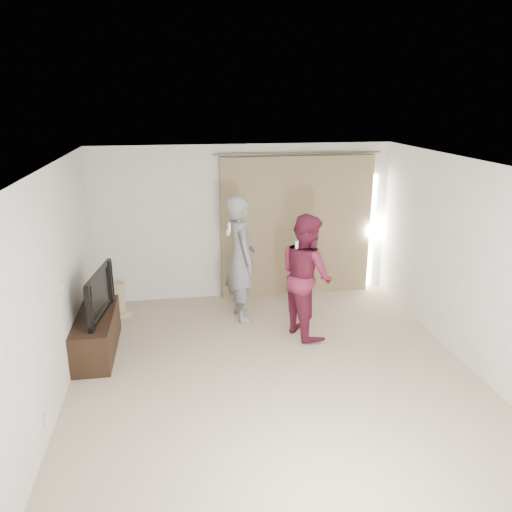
# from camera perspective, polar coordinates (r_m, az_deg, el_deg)

# --- Properties ---
(floor) EXTENTS (5.50, 5.50, 0.00)m
(floor) POSITION_cam_1_polar(r_m,az_deg,el_deg) (6.39, 2.21, -13.55)
(floor) COLOR #BCA68D
(floor) RESTS_ON ground
(wall_back) EXTENTS (5.00, 0.04, 2.60)m
(wall_back) POSITION_cam_1_polar(r_m,az_deg,el_deg) (8.42, -1.38, 3.85)
(wall_back) COLOR silver
(wall_back) RESTS_ON ground
(wall_left) EXTENTS (0.04, 5.50, 2.60)m
(wall_left) POSITION_cam_1_polar(r_m,az_deg,el_deg) (5.88, -22.30, -3.72)
(wall_left) COLOR silver
(wall_left) RESTS_ON ground
(ceiling) EXTENTS (5.00, 5.50, 0.01)m
(ceiling) POSITION_cam_1_polar(r_m,az_deg,el_deg) (5.51, 2.54, 10.23)
(ceiling) COLOR white
(ceiling) RESTS_ON wall_back
(curtain) EXTENTS (2.80, 0.11, 2.46)m
(curtain) POSITION_cam_1_polar(r_m,az_deg,el_deg) (8.55, 4.78, 3.33)
(curtain) COLOR #8C7856
(curtain) RESTS_ON ground
(tv_console) EXTENTS (0.49, 1.41, 0.54)m
(tv_console) POSITION_cam_1_polar(r_m,az_deg,el_deg) (7.14, -17.79, -8.46)
(tv_console) COLOR black
(tv_console) RESTS_ON ground
(tv) EXTENTS (0.30, 1.09, 0.63)m
(tv) POSITION_cam_1_polar(r_m,az_deg,el_deg) (6.91, -18.23, -4.11)
(tv) COLOR black
(tv) RESTS_ON tv_console
(scratching_post) EXTENTS (0.41, 0.41, 0.54)m
(scratching_post) POSITION_cam_1_polar(r_m,az_deg,el_deg) (8.23, -15.48, -5.07)
(scratching_post) COLOR tan
(scratching_post) RESTS_ON ground
(person_man) EXTENTS (0.57, 0.77, 1.94)m
(person_man) POSITION_cam_1_polar(r_m,az_deg,el_deg) (7.60, -1.74, -0.28)
(person_man) COLOR slate
(person_man) RESTS_ON ground
(person_woman) EXTENTS (0.89, 1.02, 1.79)m
(person_woman) POSITION_cam_1_polar(r_m,az_deg,el_deg) (7.13, 5.77, -2.23)
(person_woman) COLOR maroon
(person_woman) RESTS_ON ground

